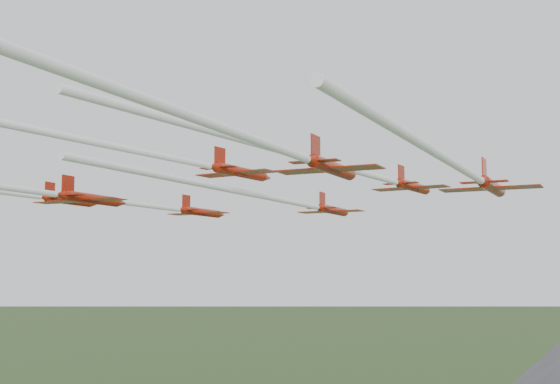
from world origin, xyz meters
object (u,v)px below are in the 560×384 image
at_px(jet_row3_right, 471,174).
at_px(jet_row4_right, 242,135).
at_px(jet_lead, 289,201).
at_px(jet_row2_right, 360,172).
at_px(jet_row4_left, 7,188).
at_px(jet_row3_mid, 157,155).
at_px(jet_row2_left, 157,207).

relative_size(jet_row3_right, jet_row4_right, 0.79).
bearing_deg(jet_lead, jet_row2_right, -42.68).
distance_m(jet_row3_right, jet_row4_left, 43.08).
distance_m(jet_row3_mid, jet_row4_left, 14.66).
xyz_separation_m(jet_row2_left, jet_row4_right, (33.04, -34.86, 0.48)).
relative_size(jet_lead, jet_row4_left, 1.16).
bearing_deg(jet_row3_mid, jet_lead, 91.20).
xyz_separation_m(jet_lead, jet_row3_right, (26.93, -19.37, -0.52)).
height_order(jet_lead, jet_row3_mid, jet_row3_mid).
bearing_deg(jet_row2_left, jet_row3_mid, -52.00).
xyz_separation_m(jet_row4_left, jet_row4_right, (31.22, -8.99, 0.79)).
bearing_deg(jet_row3_right, jet_row2_left, 162.08).
relative_size(jet_row3_mid, jet_row4_left, 1.11).
distance_m(jet_row2_right, jet_row3_right, 13.94).
height_order(jet_row3_right, jet_row4_right, jet_row4_right).
xyz_separation_m(jet_row2_right, jet_row3_right, (12.33, -6.29, -1.72)).
bearing_deg(jet_row2_left, jet_row3_right, -15.99).
bearing_deg(jet_row3_right, jet_row2_right, 152.11).
relative_size(jet_row3_mid, jet_row4_right, 0.92).
distance_m(jet_row2_left, jet_row3_right, 44.98).
distance_m(jet_row4_left, jet_row4_right, 32.50).
xyz_separation_m(jet_row2_left, jet_row3_mid, (14.62, -19.46, 2.82)).
height_order(jet_row3_right, jet_row4_left, jet_row3_right).
bearing_deg(jet_row3_mid, jet_row3_right, 16.86).
xyz_separation_m(jet_row3_mid, jet_row4_left, (-12.80, -6.42, -3.14)).
relative_size(jet_row2_right, jet_row3_right, 1.19).
bearing_deg(jet_row2_left, jet_row4_right, -45.45).
relative_size(jet_lead, jet_row3_right, 1.23).
bearing_deg(jet_row2_right, jet_row3_mid, -137.67).
bearing_deg(jet_row2_right, jet_lead, 142.49).
relative_size(jet_row2_right, jet_row3_mid, 1.01).
relative_size(jet_row3_mid, jet_row3_right, 1.17).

